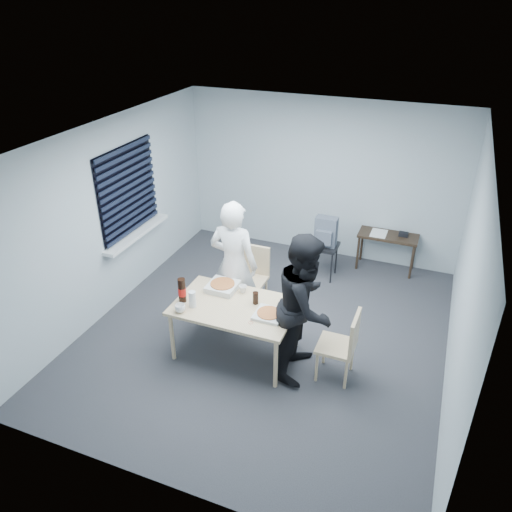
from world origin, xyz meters
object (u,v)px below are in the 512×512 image
at_px(person_black, 305,306).
at_px(backpack, 326,232).
at_px(chair_far, 253,273).
at_px(soda_bottle, 182,291).
at_px(side_table, 388,239).
at_px(mug_a, 180,308).
at_px(dining_table, 235,309).
at_px(person_white, 234,265).
at_px(mug_b, 243,289).
at_px(chair_right, 344,342).
at_px(stool, 325,251).

distance_m(person_black, backpack, 2.18).
height_order(person_black, backpack, person_black).
bearing_deg(chair_far, person_black, -44.73).
height_order(chair_far, soda_bottle, soda_bottle).
distance_m(side_table, mug_a, 3.71).
xyz_separation_m(dining_table, person_white, (-0.27, 0.59, 0.24)).
distance_m(dining_table, side_table, 3.13).
bearing_deg(mug_b, side_table, 60.31).
bearing_deg(soda_bottle, chair_far, 71.44).
bearing_deg(person_white, mug_b, 130.40).
distance_m(mug_b, soda_bottle, 0.75).
bearing_deg(backpack, person_white, -103.69).
relative_size(backpack, mug_b, 4.60).
bearing_deg(backpack, soda_bottle, -103.30).
xyz_separation_m(mug_a, mug_b, (0.52, 0.66, -0.00)).
bearing_deg(person_white, backpack, -116.68).
bearing_deg(person_white, chair_right, 160.85).
xyz_separation_m(chair_right, mug_a, (-1.87, -0.39, 0.24)).
height_order(person_black, side_table, person_black).
bearing_deg(stool, backpack, -90.00).
relative_size(chair_far, person_black, 0.50).
xyz_separation_m(chair_far, side_table, (1.61, 1.71, 0.02)).
distance_m(side_table, stool, 1.05).
xyz_separation_m(person_white, side_table, (1.67, 2.21, -0.35)).
distance_m(chair_right, side_table, 2.76).
xyz_separation_m(person_black, backpack, (-0.32, 2.16, -0.11)).
height_order(chair_right, backpack, backpack).
bearing_deg(person_black, soda_bottle, 97.11).
bearing_deg(mug_b, dining_table, -85.17).
xyz_separation_m(backpack, mug_b, (-0.56, -1.89, -0.03)).
height_order(chair_far, stool, chair_far).
bearing_deg(side_table, person_white, -127.09).
bearing_deg(mug_a, chair_far, 77.02).
relative_size(person_white, mug_b, 17.70).
relative_size(person_white, person_black, 1.00).
height_order(stool, mug_a, mug_a).
bearing_deg(person_black, mug_a, 105.72).
relative_size(chair_far, person_white, 0.50).
bearing_deg(chair_far, chair_right, -34.39).
height_order(side_table, soda_bottle, soda_bottle).
relative_size(chair_far, side_table, 0.97).
distance_m(dining_table, backpack, 2.26).
bearing_deg(soda_bottle, backpack, 63.71).
distance_m(chair_far, person_black, 1.54).
xyz_separation_m(person_black, side_table, (0.55, 2.76, -0.35)).
bearing_deg(soda_bottle, side_table, 55.55).
height_order(dining_table, mug_b, mug_b).
distance_m(chair_right, soda_bottle, 1.99).
xyz_separation_m(stool, mug_a, (-1.07, -2.56, 0.31)).
bearing_deg(person_black, person_white, 63.74).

